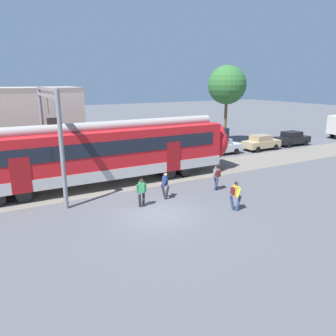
{
  "coord_description": "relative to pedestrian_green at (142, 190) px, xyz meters",
  "views": [
    {
      "loc": [
        -7.36,
        -14.53,
        6.96
      ],
      "look_at": [
        2.21,
        2.9,
        1.6
      ],
      "focal_mm": 35.0,
      "sensor_mm": 36.0,
      "label": 1
    }
  ],
  "objects": [
    {
      "name": "parked_car_tan",
      "position": [
        17.21,
        8.39,
        -0.18
      ],
      "size": [
        4.02,
        1.8,
        1.54
      ],
      "color": "tan",
      "rests_on": "ground"
    },
    {
      "name": "pedestrian_navy",
      "position": [
        1.78,
        0.5,
        0.0
      ],
      "size": [
        0.46,
        0.69,
        1.67
      ],
      "color": "#28282D",
      "rests_on": "ground"
    },
    {
      "name": "pedestrian_yellow",
      "position": [
        4.25,
        -2.98,
        0.03
      ],
      "size": [
        0.61,
        0.6,
        1.67
      ],
      "color": "navy",
      "rests_on": "ground"
    },
    {
      "name": "ground_plane",
      "position": [
        0.29,
        -1.43,
        -0.96
      ],
      "size": [
        160.0,
        160.0,
        0.0
      ],
      "primitive_type": "plane",
      "color": "#515156"
    },
    {
      "name": "parked_car_black",
      "position": [
        21.89,
        8.53,
        -0.18
      ],
      "size": [
        4.04,
        1.83,
        1.54
      ],
      "color": "black",
      "rests_on": "ground"
    },
    {
      "name": "street_tree_right",
      "position": [
        16.18,
        13.07,
        5.46
      ],
      "size": [
        4.17,
        4.17,
        8.53
      ],
      "color": "brown",
      "rests_on": "ground"
    },
    {
      "name": "parked_car_silver",
      "position": [
        12.26,
        8.7,
        -0.18
      ],
      "size": [
        4.01,
        1.77,
        1.54
      ],
      "color": "#B7BABF",
      "rests_on": "ground"
    },
    {
      "name": "pedestrian_green",
      "position": [
        0.0,
        0.0,
        0.0
      ],
      "size": [
        0.66,
        0.53,
        1.67
      ],
      "color": "#28282D",
      "rests_on": "ground"
    },
    {
      "name": "pedestrian_grey",
      "position": [
        5.47,
        0.32,
        0.03
      ],
      "size": [
        0.53,
        0.64,
        1.67
      ],
      "color": "navy",
      "rests_on": "ground"
    },
    {
      "name": "catenary_gantry",
      "position": [
        -3.8,
        5.0,
        3.35
      ],
      "size": [
        0.24,
        6.64,
        6.53
      ],
      "color": "gray",
      "rests_on": "ground"
    }
  ]
}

